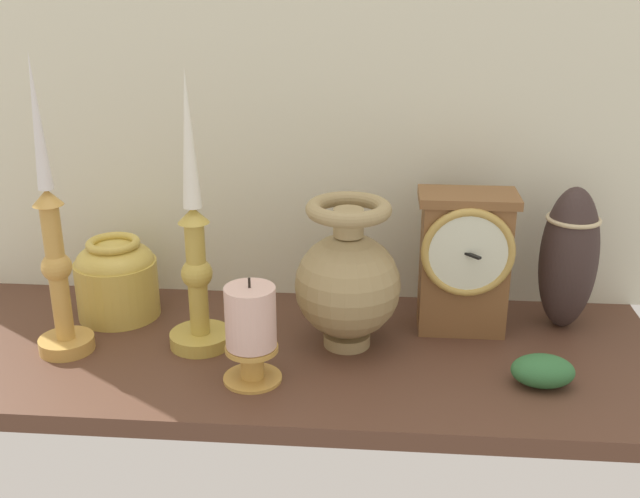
# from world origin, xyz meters

# --- Properties ---
(ground_plane) EXTENTS (1.00, 0.36, 0.02)m
(ground_plane) POSITION_xyz_m (0.00, 0.00, -0.01)
(ground_plane) COLOR #533426
(back_wall) EXTENTS (1.20, 0.02, 0.65)m
(back_wall) POSITION_xyz_m (0.00, 0.18, 0.33)
(back_wall) COLOR silver
(back_wall) RESTS_ON ground_plane
(mantel_clock) EXTENTS (0.13, 0.10, 0.19)m
(mantel_clock) POSITION_xyz_m (0.24, 0.07, 0.10)
(mantel_clock) COLOR brown
(mantel_clock) RESTS_ON ground_plane
(candlestick_tall_left) EXTENTS (0.08, 0.08, 0.36)m
(candlestick_tall_left) POSITION_xyz_m (-0.10, 0.00, 0.12)
(candlestick_tall_left) COLOR gold
(candlestick_tall_left) RESTS_ON ground_plane
(candlestick_tall_center) EXTENTS (0.07, 0.07, 0.38)m
(candlestick_tall_center) POSITION_xyz_m (-0.27, -0.03, 0.13)
(candlestick_tall_center) COLOR gold
(candlestick_tall_center) RESTS_ON ground_plane
(brass_vase_bulbous) EXTENTS (0.14, 0.14, 0.20)m
(brass_vase_bulbous) POSITION_xyz_m (0.09, 0.02, 0.09)
(brass_vase_bulbous) COLOR #A0895A
(brass_vase_bulbous) RESTS_ON ground_plane
(brass_vase_jar) EXTENTS (0.11, 0.11, 0.11)m
(brass_vase_jar) POSITION_xyz_m (-0.24, 0.08, 0.06)
(brass_vase_jar) COLOR gold
(brass_vase_jar) RESTS_ON ground_plane
(pillar_candle_front) EXTENTS (0.07, 0.07, 0.13)m
(pillar_candle_front) POSITION_xyz_m (-0.02, -0.08, 0.07)
(pillar_candle_front) COLOR gold
(pillar_candle_front) RESTS_ON ground_plane
(tall_ceramic_vase) EXTENTS (0.08, 0.08, 0.20)m
(tall_ceramic_vase) POSITION_xyz_m (0.38, 0.10, 0.10)
(tall_ceramic_vase) COLOR #382A28
(tall_ceramic_vase) RESTS_ON ground_plane
(ivy_sprig) EXTENTS (0.08, 0.05, 0.04)m
(ivy_sprig) POSITION_xyz_m (0.33, -0.07, 0.02)
(ivy_sprig) COLOR #326D3A
(ivy_sprig) RESTS_ON ground_plane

